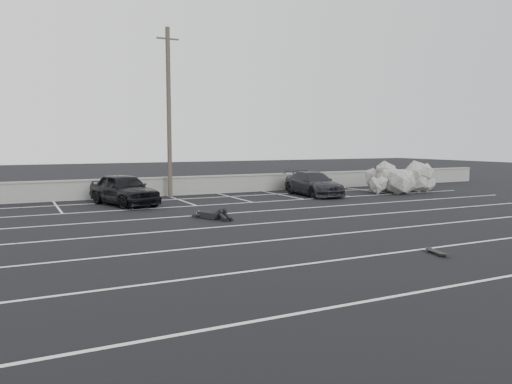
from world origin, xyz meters
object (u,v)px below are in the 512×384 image
trash_bin (292,184)px  person (207,212)px  car_left (124,189)px  utility_pole (169,112)px  skateboard (437,252)px  car_right (313,184)px  riprap_pile (399,184)px

trash_bin → person: bearing=-136.4°
car_left → person: size_ratio=1.69×
utility_pole → skateboard: utility_pole is taller
car_right → utility_pole: utility_pole is taller
trash_bin → skateboard: 18.16m
utility_pole → riprap_pile: (12.95, -3.80, -4.10)m
car_left → riprap_pile: car_left is taller
person → car_left: bearing=90.5°
skateboard → car_right: bearing=81.6°
car_left → riprap_pile: bearing=-21.5°
utility_pole → trash_bin: 9.04m
car_right → skateboard: 15.05m
riprap_pile → person: 14.47m
skateboard → person: bearing=122.0°
riprap_pile → skateboard: size_ratio=7.50×
trash_bin → person: 12.26m
car_left → skateboard: (5.37, -14.46, -0.70)m
trash_bin → person: (-8.88, -8.45, -0.16)m
trash_bin → person: size_ratio=0.30×
riprap_pile → skateboard: 16.82m
car_left → skateboard: car_left is taller
car_left → utility_pole: utility_pole is taller
utility_pole → person: size_ratio=3.43×
trash_bin → riprap_pile: 6.49m
riprap_pile → skateboard: riprap_pile is taller
car_right → skateboard: size_ratio=6.10×
skateboard → riprap_pile: bearing=62.7°
person → skateboard: (3.25, -8.81, -0.18)m
utility_pole → riprap_pile: bearing=-16.4°
riprap_pile → person: (-13.83, -4.25, -0.27)m
car_right → trash_bin: 3.19m
utility_pole → skateboard: (2.37, -16.86, -4.55)m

